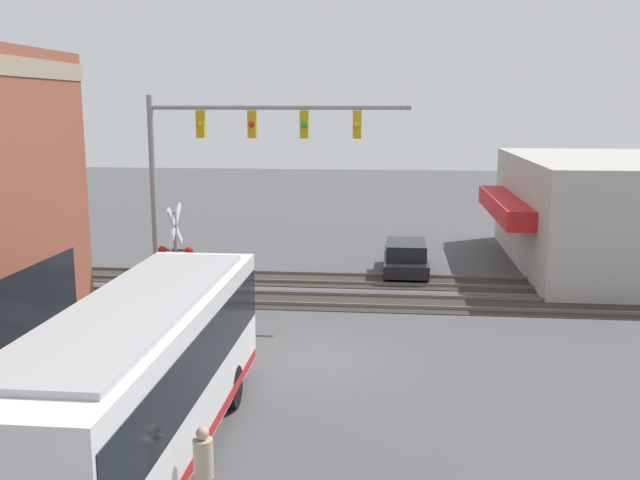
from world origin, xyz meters
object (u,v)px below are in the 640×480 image
object	(u,v)px
crossing_signal	(176,250)
pedestrian_near_bus	(204,474)
parked_car_black	(406,258)
city_bus	(140,376)
pedestrian_at_crossing	(199,286)

from	to	relation	value
crossing_signal	pedestrian_near_bus	bearing A→B (deg)	-161.02
parked_car_black	city_bus	bearing A→B (deg)	162.25
crossing_signal	pedestrian_near_bus	distance (m)	12.28
parked_car_black	pedestrian_near_bus	bearing A→B (deg)	168.82
crossing_signal	pedestrian_at_crossing	bearing A→B (deg)	-26.16
city_bus	pedestrian_near_bus	distance (m)	2.66
parked_car_black	pedestrian_at_crossing	world-z (taller)	pedestrian_at_crossing
parked_car_black	pedestrian_at_crossing	distance (m)	9.47
crossing_signal	pedestrian_at_crossing	xyz separation A→B (m)	(0.96, -0.47, -1.44)
city_bus	pedestrian_at_crossing	world-z (taller)	city_bus
pedestrian_near_bus	crossing_signal	bearing A→B (deg)	18.98
crossing_signal	parked_car_black	bearing A→B (deg)	-47.05
city_bus	crossing_signal	bearing A→B (deg)	13.05
crossing_signal	parked_car_black	size ratio (longest dim) A/B	0.84
pedestrian_near_bus	pedestrian_at_crossing	xyz separation A→B (m)	(12.50, 3.50, -0.02)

